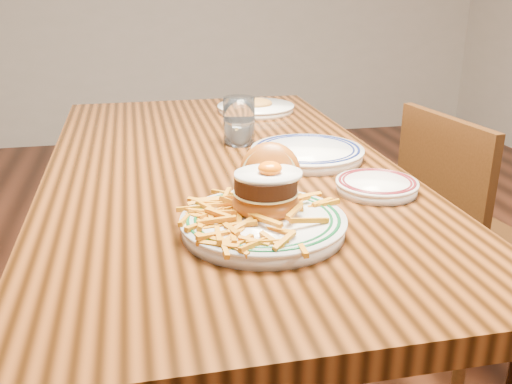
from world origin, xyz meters
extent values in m
cube|color=black|center=(0.00, 0.00, 0.72)|extent=(0.85, 1.60, 0.05)
cylinder|color=black|center=(-0.36, 0.74, 0.35)|extent=(0.07, 0.07, 0.70)
cylinder|color=black|center=(0.36, 0.74, 0.35)|extent=(0.07, 0.07, 0.70)
cube|color=#3D210C|center=(0.80, 0.03, 0.40)|extent=(0.44, 0.44, 0.04)
cube|color=#3D210C|center=(0.62, 0.01, 0.63)|extent=(0.08, 0.39, 0.42)
cylinder|color=#3D210C|center=(0.94, 0.22, 0.19)|extent=(0.04, 0.04, 0.38)
cylinder|color=#3D210C|center=(0.61, 0.18, 0.19)|extent=(0.04, 0.04, 0.38)
cylinder|color=#3D210C|center=(0.66, -0.16, 0.19)|extent=(0.04, 0.04, 0.38)
cylinder|color=white|center=(0.01, -0.43, 0.76)|extent=(0.30, 0.30, 0.02)
cylinder|color=white|center=(0.01, -0.43, 0.78)|extent=(0.30, 0.30, 0.01)
torus|color=#0C4822|center=(0.01, -0.43, 0.78)|extent=(0.28, 0.28, 0.01)
torus|color=#0C4822|center=(0.01, -0.43, 0.78)|extent=(0.25, 0.25, 0.01)
ellipsoid|color=#8F3D12|center=(0.02, -0.39, 0.79)|extent=(0.13, 0.13, 0.06)
cylinder|color=#D6C986|center=(0.02, -0.39, 0.81)|extent=(0.12, 0.12, 0.00)
cylinder|color=black|center=(0.02, -0.39, 0.83)|extent=(0.12, 0.12, 0.03)
ellipsoid|color=white|center=(0.03, -0.39, 0.85)|extent=(0.13, 0.11, 0.01)
ellipsoid|color=#FF6805|center=(0.03, -0.40, 0.86)|extent=(0.04, 0.04, 0.02)
ellipsoid|color=#8F3D12|center=(0.05, -0.32, 0.83)|extent=(0.15, 0.14, 0.14)
cylinder|color=#D6C986|center=(0.04, -0.34, 0.83)|extent=(0.12, 0.07, 0.11)
cylinder|color=white|center=(0.30, -0.27, 0.76)|extent=(0.17, 0.17, 0.02)
cylinder|color=white|center=(0.30, -0.27, 0.77)|extent=(0.18, 0.18, 0.01)
torus|color=#59141A|center=(0.30, -0.27, 0.77)|extent=(0.17, 0.17, 0.01)
torus|color=#59141A|center=(0.30, -0.27, 0.77)|extent=(0.15, 0.15, 0.01)
cube|color=silver|center=(0.32, -0.26, 0.77)|extent=(0.07, 0.10, 0.00)
cylinder|color=white|center=(0.22, -0.01, 0.76)|extent=(0.28, 0.28, 0.02)
cylinder|color=white|center=(0.22, -0.01, 0.78)|extent=(0.29, 0.29, 0.01)
torus|color=#0E1748|center=(0.22, -0.01, 0.78)|extent=(0.27, 0.27, 0.01)
torus|color=#0E1748|center=(0.22, -0.01, 0.78)|extent=(0.24, 0.24, 0.01)
cylinder|color=white|center=(0.08, 0.16, 0.82)|extent=(0.09, 0.09, 0.13)
cylinder|color=silver|center=(0.08, 0.16, 0.78)|extent=(0.07, 0.07, 0.06)
cylinder|color=white|center=(0.21, 0.54, 0.76)|extent=(0.26, 0.26, 0.02)
cylinder|color=white|center=(0.21, 0.54, 0.77)|extent=(0.26, 0.26, 0.01)
ellipsoid|color=#A4722E|center=(0.21, 0.54, 0.78)|extent=(0.11, 0.10, 0.03)
camera|label=1|loc=(-0.20, -1.35, 1.19)|focal=40.00mm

